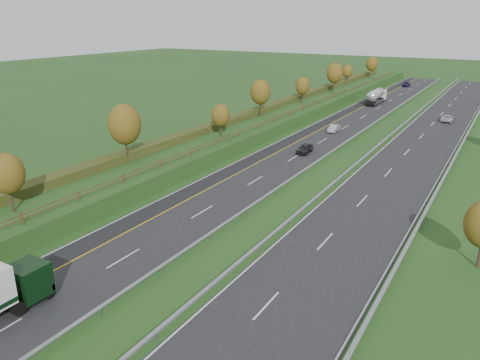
# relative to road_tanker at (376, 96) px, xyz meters

# --- Properties ---
(ground) EXTENTS (400.00, 400.00, 0.00)m
(ground) POSITION_rel_road_tanker_xyz_m (8.98, -46.30, -1.86)
(ground) COLOR #204719
(ground) RESTS_ON ground
(near_carriageway) EXTENTS (10.50, 200.00, 0.04)m
(near_carriageway) POSITION_rel_road_tanker_xyz_m (0.98, -41.30, -1.84)
(near_carriageway) COLOR black
(near_carriageway) RESTS_ON ground
(far_carriageway) EXTENTS (10.50, 200.00, 0.04)m
(far_carriageway) POSITION_rel_road_tanker_xyz_m (17.48, -41.30, -1.84)
(far_carriageway) COLOR black
(far_carriageway) RESTS_ON ground
(hard_shoulder) EXTENTS (3.00, 200.00, 0.04)m
(hard_shoulder) POSITION_rel_road_tanker_xyz_m (-2.77, -41.30, -1.84)
(hard_shoulder) COLOR black
(hard_shoulder) RESTS_ON ground
(lane_markings) EXTENTS (26.75, 200.00, 0.01)m
(lane_markings) POSITION_rel_road_tanker_xyz_m (7.38, -41.42, -1.81)
(lane_markings) COLOR silver
(lane_markings) RESTS_ON near_carriageway
(embankment_left) EXTENTS (12.00, 200.00, 2.00)m
(embankment_left) POSITION_rel_road_tanker_xyz_m (-12.02, -41.30, -0.86)
(embankment_left) COLOR #204719
(embankment_left) RESTS_ON ground
(hedge_left) EXTENTS (2.20, 180.00, 1.10)m
(hedge_left) POSITION_rel_road_tanker_xyz_m (-14.02, -41.30, 0.69)
(hedge_left) COLOR #283314
(hedge_left) RESTS_ON embankment_left
(fence_left) EXTENTS (0.12, 189.06, 1.20)m
(fence_left) POSITION_rel_road_tanker_xyz_m (-7.52, -41.72, 0.87)
(fence_left) COLOR #422B19
(fence_left) RESTS_ON embankment_left
(median_barrier_near) EXTENTS (0.32, 200.00, 0.71)m
(median_barrier_near) POSITION_rel_road_tanker_xyz_m (6.68, -41.30, -1.25)
(median_barrier_near) COLOR #93969B
(median_barrier_near) RESTS_ON ground
(median_barrier_far) EXTENTS (0.32, 200.00, 0.71)m
(median_barrier_far) POSITION_rel_road_tanker_xyz_m (11.78, -41.30, -1.25)
(median_barrier_far) COLOR #93969B
(median_barrier_far) RESTS_ON ground
(outer_barrier_far) EXTENTS (0.32, 200.00, 0.71)m
(outer_barrier_far) POSITION_rel_road_tanker_xyz_m (23.28, -41.30, -1.25)
(outer_barrier_far) COLOR #93969B
(outer_barrier_far) RESTS_ON ground
(trees_left) EXTENTS (6.64, 164.30, 7.66)m
(trees_left) POSITION_rel_road_tanker_xyz_m (-11.66, -44.67, 4.51)
(trees_left) COLOR #2D2116
(trees_left) RESTS_ON embankment_left
(road_tanker) EXTENTS (2.40, 11.22, 3.46)m
(road_tanker) POSITION_rel_road_tanker_xyz_m (0.00, 0.00, 0.00)
(road_tanker) COLOR silver
(road_tanker) RESTS_ON near_carriageway
(car_dark_near) EXTENTS (1.98, 4.32, 1.44)m
(car_dark_near) POSITION_rel_road_tanker_xyz_m (2.58, -50.87, -1.10)
(car_dark_near) COLOR black
(car_dark_near) RESTS_ON near_carriageway
(car_silver_mid) EXTENTS (1.59, 4.06, 1.32)m
(car_silver_mid) POSITION_rel_road_tanker_xyz_m (1.58, -34.86, -1.16)
(car_silver_mid) COLOR #9F9EA2
(car_silver_mid) RESTS_ON near_carriageway
(car_small_far) EXTENTS (2.16, 4.84, 1.38)m
(car_small_far) POSITION_rel_road_tanker_xyz_m (-0.04, 35.17, -1.13)
(car_small_far) COLOR #17123B
(car_small_far) RESTS_ON near_carriageway
(car_oncoming) EXTENTS (2.46, 4.94, 1.34)m
(car_oncoming) POSITION_rel_road_tanker_xyz_m (18.30, -14.32, -1.15)
(car_oncoming) COLOR silver
(car_oncoming) RESTS_ON far_carriageway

